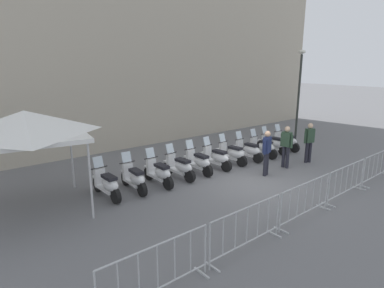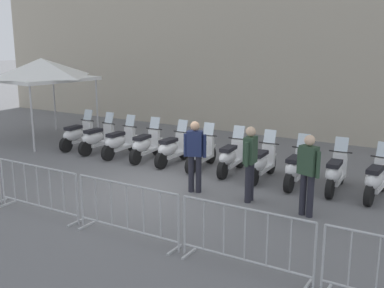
% 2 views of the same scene
% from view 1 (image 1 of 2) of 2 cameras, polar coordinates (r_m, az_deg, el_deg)
% --- Properties ---
extents(ground_plane, '(120.00, 120.00, 0.00)m').
position_cam_1_polar(ground_plane, '(11.58, 11.70, -6.91)').
color(ground_plane, slate).
extents(building_facade, '(28.04, 6.61, 12.82)m').
position_cam_1_polar(building_facade, '(17.63, -10.84, 21.29)').
color(building_facade, '#B2A893').
rests_on(building_facade, ground).
extents(motorcycle_0, '(0.66, 1.72, 1.24)m').
position_cam_1_polar(motorcycle_0, '(10.28, -15.15, -7.09)').
color(motorcycle_0, black).
rests_on(motorcycle_0, ground).
extents(motorcycle_1, '(0.56, 1.73, 1.24)m').
position_cam_1_polar(motorcycle_1, '(10.62, -10.42, -6.15)').
color(motorcycle_1, black).
rests_on(motorcycle_1, ground).
extents(motorcycle_2, '(0.62, 1.72, 1.24)m').
position_cam_1_polar(motorcycle_2, '(11.03, -5.97, -5.23)').
color(motorcycle_2, black).
rests_on(motorcycle_2, ground).
extents(motorcycle_3, '(0.70, 1.71, 1.24)m').
position_cam_1_polar(motorcycle_3, '(11.60, -2.23, -4.20)').
color(motorcycle_3, black).
rests_on(motorcycle_3, ground).
extents(motorcycle_4, '(0.61, 1.72, 1.24)m').
position_cam_1_polar(motorcycle_4, '(12.18, 1.20, -3.31)').
color(motorcycle_4, black).
rests_on(motorcycle_4, ground).
extents(motorcycle_5, '(0.69, 1.71, 1.24)m').
position_cam_1_polar(motorcycle_5, '(12.79, 4.45, -2.51)').
color(motorcycle_5, black).
rests_on(motorcycle_5, ground).
extents(motorcycle_6, '(0.70, 1.71, 1.24)m').
position_cam_1_polar(motorcycle_6, '(13.45, 7.26, -1.76)').
color(motorcycle_6, black).
rests_on(motorcycle_6, ground).
extents(motorcycle_7, '(0.66, 1.72, 1.24)m').
position_cam_1_polar(motorcycle_7, '(14.07, 10.17, -1.17)').
color(motorcycle_7, black).
rests_on(motorcycle_7, ground).
extents(motorcycle_8, '(0.67, 1.72, 1.24)m').
position_cam_1_polar(motorcycle_8, '(14.76, 12.69, -0.60)').
color(motorcycle_8, black).
rests_on(motorcycle_8, ground).
extents(motorcycle_9, '(0.69, 1.71, 1.24)m').
position_cam_1_polar(motorcycle_9, '(15.54, 14.62, 0.01)').
color(motorcycle_9, black).
rests_on(motorcycle_9, ground).
extents(motorcycle_10, '(0.57, 1.73, 1.24)m').
position_cam_1_polar(motorcycle_10, '(16.27, 16.68, 0.48)').
color(motorcycle_10, black).
rests_on(motorcycle_10, ground).
extents(barrier_segment_0, '(2.26, 0.75, 1.07)m').
position_cam_1_polar(barrier_segment_0, '(6.00, -6.26, -22.05)').
color(barrier_segment_0, '#B2B5B7').
rests_on(barrier_segment_0, ground).
extents(barrier_segment_1, '(2.26, 0.75, 1.07)m').
position_cam_1_polar(barrier_segment_1, '(7.34, 9.95, -14.94)').
color(barrier_segment_1, '#B2B5B7').
rests_on(barrier_segment_1, ground).
extents(barrier_segment_2, '(2.26, 0.75, 1.07)m').
position_cam_1_polar(barrier_segment_2, '(9.12, 19.90, -9.69)').
color(barrier_segment_2, '#B2B5B7').
rests_on(barrier_segment_2, ground).
extents(barrier_segment_3, '(2.26, 0.75, 1.07)m').
position_cam_1_polar(barrier_segment_3, '(11.12, 26.26, -6.08)').
color(barrier_segment_3, '#B2B5B7').
rests_on(barrier_segment_3, ground).
extents(barrier_segment_4, '(2.26, 0.75, 1.07)m').
position_cam_1_polar(barrier_segment_4, '(13.24, 30.59, -3.54)').
color(barrier_segment_4, '#B2B5B7').
rests_on(barrier_segment_4, ground).
extents(street_lamp, '(0.36, 0.36, 4.93)m').
position_cam_1_polar(street_lamp, '(18.36, 18.92, 9.95)').
color(street_lamp, '#2D332D').
rests_on(street_lamp, ground).
extents(officer_near_row_end, '(0.54, 0.27, 1.73)m').
position_cam_1_polar(officer_near_row_end, '(14.35, 20.52, 0.61)').
color(officer_near_row_end, '#23232D').
rests_on(officer_near_row_end, ground).
extents(officer_mid_plaza, '(0.50, 0.36, 1.73)m').
position_cam_1_polar(officer_mid_plaza, '(12.16, 13.42, -1.14)').
color(officer_mid_plaza, '#23232D').
rests_on(officer_mid_plaza, ground).
extents(officer_by_barriers, '(0.29, 0.54, 1.73)m').
position_cam_1_polar(officer_by_barriers, '(13.30, 16.76, -0.08)').
color(officer_by_barriers, '#23232D').
rests_on(officer_by_barriers, ground).
extents(canopy_tent, '(2.92, 2.92, 2.91)m').
position_cam_1_polar(canopy_tent, '(9.60, -28.04, 3.09)').
color(canopy_tent, silver).
rests_on(canopy_tent, ground).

